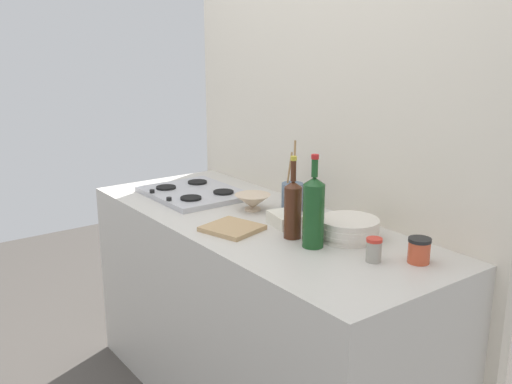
% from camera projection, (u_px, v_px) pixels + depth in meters
% --- Properties ---
extents(counter_block, '(1.80, 0.70, 0.90)m').
position_uv_depth(counter_block, '(256.00, 316.00, 2.59)').
color(counter_block, beige).
rests_on(counter_block, ground).
extents(backsplash_panel, '(1.90, 0.06, 2.52)m').
position_uv_depth(backsplash_panel, '(324.00, 126.00, 2.60)').
color(backsplash_panel, beige).
rests_on(backsplash_panel, ground).
extents(stovetop_hob, '(0.48, 0.40, 0.04)m').
position_uv_depth(stovetop_hob, '(194.00, 193.00, 2.84)').
color(stovetop_hob, '#B2B2B7').
rests_on(stovetop_hob, counter_block).
extents(plate_stack, '(0.24, 0.24, 0.08)m').
position_uv_depth(plate_stack, '(348.00, 229.00, 2.23)').
color(plate_stack, silver).
rests_on(plate_stack, counter_block).
extents(wine_bottle_leftmost, '(0.07, 0.07, 0.32)m').
position_uv_depth(wine_bottle_leftmost, '(293.00, 208.00, 2.22)').
color(wine_bottle_leftmost, '#472314').
rests_on(wine_bottle_leftmost, counter_block).
extents(wine_bottle_mid_left, '(0.08, 0.08, 0.35)m').
position_uv_depth(wine_bottle_mid_left, '(314.00, 211.00, 2.12)').
color(wine_bottle_mid_left, '#19471E').
rests_on(wine_bottle_mid_left, counter_block).
extents(mixing_bowl, '(0.16, 0.16, 0.07)m').
position_uv_depth(mixing_bowl, '(253.00, 202.00, 2.59)').
color(mixing_bowl, beige).
rests_on(mixing_bowl, counter_block).
extents(butter_dish, '(0.17, 0.13, 0.05)m').
position_uv_depth(butter_dish, '(284.00, 219.00, 2.39)').
color(butter_dish, silver).
rests_on(butter_dish, counter_block).
extents(utensil_crock, '(0.10, 0.10, 0.32)m').
position_uv_depth(utensil_crock, '(292.00, 196.00, 2.58)').
color(utensil_crock, slate).
rests_on(utensil_crock, counter_block).
extents(condiment_jar_front, '(0.08, 0.08, 0.09)m').
position_uv_depth(condiment_jar_front, '(419.00, 250.00, 1.99)').
color(condiment_jar_front, '#C64C2D').
rests_on(condiment_jar_front, counter_block).
extents(condiment_jar_rear, '(0.06, 0.06, 0.08)m').
position_uv_depth(condiment_jar_rear, '(374.00, 250.00, 2.00)').
color(condiment_jar_rear, '#9E998C').
rests_on(condiment_jar_rear, counter_block).
extents(cutting_board, '(0.25, 0.24, 0.02)m').
position_uv_depth(cutting_board, '(232.00, 228.00, 2.33)').
color(cutting_board, tan).
rests_on(cutting_board, counter_block).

